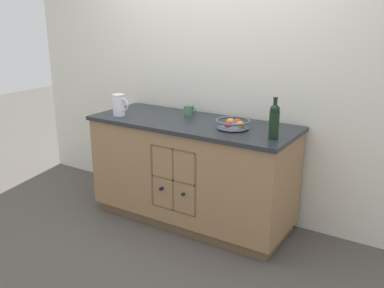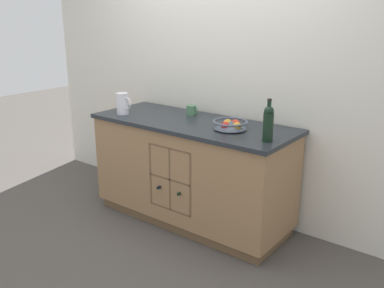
{
  "view_description": "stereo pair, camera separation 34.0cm",
  "coord_description": "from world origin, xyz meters",
  "px_view_note": "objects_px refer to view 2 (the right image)",
  "views": [
    {
      "loc": [
        1.9,
        -3.0,
        1.83
      ],
      "look_at": [
        0.0,
        0.0,
        0.72
      ],
      "focal_mm": 40.0,
      "sensor_mm": 36.0,
      "label": 1
    },
    {
      "loc": [
        2.18,
        -2.81,
        1.83
      ],
      "look_at": [
        0.0,
        0.0,
        0.72
      ],
      "focal_mm": 40.0,
      "sensor_mm": 36.0,
      "label": 2
    }
  ],
  "objects_px": {
    "fruit_bowl": "(231,124)",
    "white_pitcher": "(123,103)",
    "ceramic_mug": "(192,110)",
    "standing_wine_bottle": "(268,122)"
  },
  "relations": [
    {
      "from": "fruit_bowl",
      "to": "ceramic_mug",
      "type": "relative_size",
      "value": 2.22
    },
    {
      "from": "fruit_bowl",
      "to": "standing_wine_bottle",
      "type": "relative_size",
      "value": 0.9
    },
    {
      "from": "ceramic_mug",
      "to": "standing_wine_bottle",
      "type": "bearing_deg",
      "value": -18.85
    },
    {
      "from": "ceramic_mug",
      "to": "fruit_bowl",
      "type": "bearing_deg",
      "value": -21.8
    },
    {
      "from": "white_pitcher",
      "to": "standing_wine_bottle",
      "type": "relative_size",
      "value": 0.63
    },
    {
      "from": "fruit_bowl",
      "to": "white_pitcher",
      "type": "bearing_deg",
      "value": -172.43
    },
    {
      "from": "fruit_bowl",
      "to": "white_pitcher",
      "type": "distance_m",
      "value": 1.09
    },
    {
      "from": "fruit_bowl",
      "to": "ceramic_mug",
      "type": "distance_m",
      "value": 0.61
    },
    {
      "from": "fruit_bowl",
      "to": "white_pitcher",
      "type": "relative_size",
      "value": 1.43
    },
    {
      "from": "fruit_bowl",
      "to": "standing_wine_bottle",
      "type": "height_order",
      "value": "standing_wine_bottle"
    }
  ]
}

